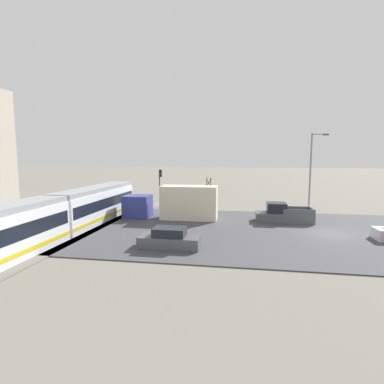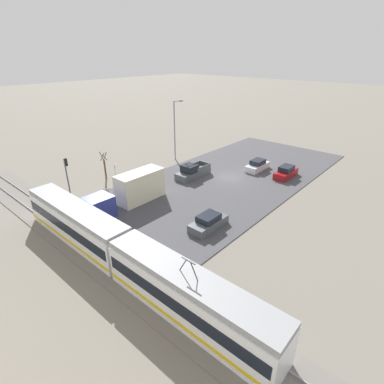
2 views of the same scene
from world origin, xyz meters
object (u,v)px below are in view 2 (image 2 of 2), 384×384
object	(u,v)px
sedan_car_2	(257,166)
street_tree	(105,167)
sedan_car_1	(208,222)
no_parking_sign	(115,172)
pickup_truck	(193,172)
street_lamp_near_crossing	(175,127)
sedan_car_0	(286,172)
traffic_light_pole	(67,172)
box_truck	(131,191)
light_rail_tram	(123,253)

from	to	relation	value
sedan_car_2	street_tree	distance (m)	22.07
sedan_car_1	street_tree	distance (m)	18.90
no_parking_sign	pickup_truck	bearing A→B (deg)	-129.86
sedan_car_1	sedan_car_2	distance (m)	18.23
pickup_truck	sedan_car_2	distance (m)	10.07
pickup_truck	street_lamp_near_crossing	size ratio (longest dim) A/B	0.59
sedan_car_0	street_lamp_near_crossing	distance (m)	18.37
pickup_truck	sedan_car_0	world-z (taller)	pickup_truck
traffic_light_pole	street_tree	world-z (taller)	traffic_light_pole
box_truck	no_parking_sign	world-z (taller)	box_truck
street_tree	street_lamp_near_crossing	xyz separation A→B (m)	(-1.40, -12.60, 3.54)
light_rail_tram	pickup_truck	xyz separation A→B (m)	(9.14, -18.74, -0.95)
traffic_light_pole	street_tree	xyz separation A→B (m)	(1.72, -6.16, -1.43)
box_truck	light_rail_tram	bearing A→B (deg)	138.76
light_rail_tram	box_truck	xyz separation A→B (m)	(9.00, -7.89, -0.07)
no_parking_sign	sedan_car_1	bearing A→B (deg)	176.47
sedan_car_0	no_parking_sign	distance (m)	23.64
light_rail_tram	street_lamp_near_crossing	bearing A→B (deg)	-54.33
box_truck	no_parking_sign	bearing A→B (deg)	-21.51
street_tree	no_parking_sign	world-z (taller)	street_tree
light_rail_tram	sedan_car_2	bearing A→B (deg)	-82.32
street_tree	no_parking_sign	size ratio (longest dim) A/B	1.63
street_tree	pickup_truck	bearing A→B (deg)	-136.02
light_rail_tram	traffic_light_pole	distance (m)	16.73
box_truck	sedan_car_1	xyz separation A→B (m)	(-9.99, -1.69, -1.00)
sedan_car_0	street_tree	world-z (taller)	street_tree
sedan_car_0	no_parking_sign	bearing A→B (deg)	-134.97
traffic_light_pole	sedan_car_1	bearing A→B (deg)	-162.49
sedan_car_2	light_rail_tram	bearing A→B (deg)	97.68
pickup_truck	street_tree	world-z (taller)	street_tree
sedan_car_2	street_tree	bearing A→B (deg)	49.95
pickup_truck	sedan_car_1	size ratio (longest dim) A/B	1.26
pickup_truck	street_tree	xyz separation A→B (m)	(8.72, 8.41, 0.97)
sedan_car_2	box_truck	bearing A→B (deg)	74.58
light_rail_tram	street_tree	size ratio (longest dim) A/B	7.02
sedan_car_2	no_parking_sign	bearing A→B (deg)	53.55
light_rail_tram	street_tree	bearing A→B (deg)	-30.05
box_truck	sedan_car_1	size ratio (longest dim) A/B	2.27
traffic_light_pole	no_parking_sign	distance (m)	6.68
pickup_truck	traffic_light_pole	distance (m)	16.34
traffic_light_pole	street_tree	bearing A→B (deg)	-74.37
light_rail_tram	box_truck	size ratio (longest dim) A/B	2.77
sedan_car_2	street_tree	world-z (taller)	street_tree
light_rail_tram	traffic_light_pole	world-z (taller)	traffic_light_pole
light_rail_tram	street_lamp_near_crossing	size ratio (longest dim) A/B	2.93
sedan_car_2	no_parking_sign	xyz separation A→B (m)	(12.25, 16.59, 0.74)
box_truck	sedan_car_2	bearing A→B (deg)	-105.42
sedan_car_1	no_parking_sign	size ratio (longest dim) A/B	1.83
box_truck	sedan_car_2	world-z (taller)	box_truck
sedan_car_1	street_lamp_near_crossing	distance (m)	22.46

